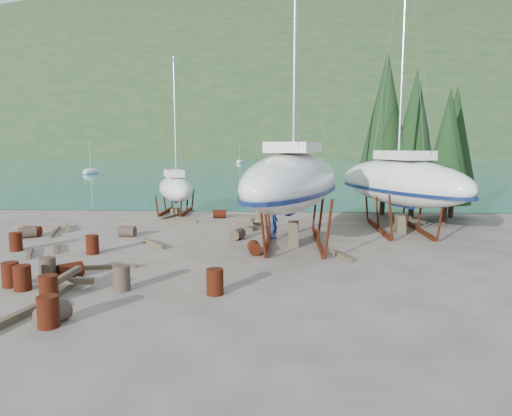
# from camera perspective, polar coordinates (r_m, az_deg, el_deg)

# --- Properties ---
(ground) EXTENTS (600.00, 600.00, 0.00)m
(ground) POSITION_cam_1_polar(r_m,az_deg,el_deg) (20.07, -7.53, -6.60)
(ground) COLOR #564E44
(ground) RESTS_ON ground
(bay_water) EXTENTS (700.00, 700.00, 0.00)m
(bay_water) POSITION_cam_1_polar(r_m,az_deg,el_deg) (334.15, 2.52, 6.95)
(bay_water) COLOR teal
(bay_water) RESTS_ON ground
(far_hill) EXTENTS (800.00, 360.00, 110.00)m
(far_hill) POSITION_cam_1_polar(r_m,az_deg,el_deg) (339.15, 2.53, 6.96)
(far_hill) COLOR #20371B
(far_hill) RESTS_ON ground
(far_house_left) EXTENTS (6.60, 5.60, 5.60)m
(far_house_left) POSITION_cam_1_polar(r_m,az_deg,el_deg) (218.58, -13.91, 7.05)
(far_house_left) COLOR beige
(far_house_left) RESTS_ON ground
(far_house_center) EXTENTS (6.60, 5.60, 5.60)m
(far_house_center) POSITION_cam_1_polar(r_m,az_deg,el_deg) (210.44, -3.36, 7.24)
(far_house_center) COLOR beige
(far_house_center) RESTS_ON ground
(far_house_right) EXTENTS (6.60, 5.60, 5.60)m
(far_house_right) POSITION_cam_1_polar(r_m,az_deg,el_deg) (210.76, 10.39, 7.13)
(far_house_right) COLOR beige
(far_house_right) RESTS_ON ground
(cypress_near_right) EXTENTS (3.60, 3.60, 10.00)m
(cypress_near_right) POSITION_cam_1_polar(r_m,az_deg,el_deg) (32.34, 19.23, 8.84)
(cypress_near_right) COLOR black
(cypress_near_right) RESTS_ON ground
(cypress_mid_right) EXTENTS (3.06, 3.06, 8.50)m
(cypress_mid_right) POSITION_cam_1_polar(r_m,az_deg,el_deg) (30.88, 22.88, 7.11)
(cypress_mid_right) COLOR black
(cypress_mid_right) RESTS_ON ground
(cypress_back_left) EXTENTS (4.14, 4.14, 11.50)m
(cypress_back_left) POSITION_cam_1_polar(r_m,az_deg,el_deg) (33.94, 15.88, 10.38)
(cypress_back_left) COLOR black
(cypress_back_left) RESTS_ON ground
(cypress_far_right) EXTENTS (3.24, 3.24, 9.00)m
(cypress_far_right) POSITION_cam_1_polar(r_m,az_deg,el_deg) (34.21, 23.59, 7.57)
(cypress_far_right) COLOR black
(cypress_far_right) RESTS_ON ground
(moored_boat_left) EXTENTS (2.00, 5.00, 6.05)m
(moored_boat_left) POSITION_cam_1_polar(r_m,az_deg,el_deg) (86.08, -19.96, 4.29)
(moored_boat_left) COLOR silver
(moored_boat_left) RESTS_ON ground
(moored_boat_mid) EXTENTS (2.00, 5.00, 6.05)m
(moored_boat_mid) POSITION_cam_1_polar(r_m,az_deg,el_deg) (99.40, 6.81, 5.11)
(moored_boat_mid) COLOR silver
(moored_boat_mid) RESTS_ON ground
(moored_boat_far) EXTENTS (2.00, 5.00, 6.05)m
(moored_boat_far) POSITION_cam_1_polar(r_m,az_deg,el_deg) (129.70, -2.04, 5.78)
(moored_boat_far) COLOR silver
(moored_boat_far) RESTS_ON ground
(large_sailboat_near) EXTENTS (6.97, 13.18, 19.92)m
(large_sailboat_near) POSITION_cam_1_polar(r_m,az_deg,el_deg) (23.26, 4.71, 3.43)
(large_sailboat_near) COLOR silver
(large_sailboat_near) RESTS_ON ground
(large_sailboat_far) EXTENTS (7.30, 11.62, 17.75)m
(large_sailboat_far) POSITION_cam_1_polar(r_m,az_deg,el_deg) (27.77, 17.57, 3.17)
(large_sailboat_far) COLOR silver
(large_sailboat_far) RESTS_ON ground
(small_sailboat_shore) EXTENTS (4.72, 7.37, 11.29)m
(small_sailboat_shore) POSITION_cam_1_polar(r_m,az_deg,el_deg) (34.11, -10.03, 2.47)
(small_sailboat_shore) COLOR silver
(small_sailboat_shore) RESTS_ON ground
(worker) EXTENTS (0.59, 0.71, 1.65)m
(worker) POSITION_cam_1_polar(r_m,az_deg,el_deg) (24.53, 2.27, -1.92)
(worker) COLOR navy
(worker) RESTS_ON ground
(drum_0) EXTENTS (0.58, 0.58, 0.88)m
(drum_0) POSITION_cam_1_polar(r_m,az_deg,el_deg) (18.48, -28.34, -7.34)
(drum_0) COLOR #4F200D
(drum_0) RESTS_ON ground
(drum_1) EXTENTS (0.89, 1.04, 0.58)m
(drum_1) POSITION_cam_1_polar(r_m,az_deg,el_deg) (14.32, -24.05, -11.96)
(drum_1) COLOR #2D2823
(drum_1) RESTS_ON ground
(drum_2) EXTENTS (0.93, 0.66, 0.58)m
(drum_2) POSITION_cam_1_polar(r_m,az_deg,el_deg) (27.90, -26.18, -2.65)
(drum_2) COLOR #4F200D
(drum_2) RESTS_ON ground
(drum_3) EXTENTS (0.58, 0.58, 0.88)m
(drum_3) POSITION_cam_1_polar(r_m,az_deg,el_deg) (14.06, -24.55, -11.71)
(drum_3) COLOR #4F200D
(drum_3) RESTS_ON ground
(drum_4) EXTENTS (0.92, 0.65, 0.58)m
(drum_4) POSITION_cam_1_polar(r_m,az_deg,el_deg) (31.56, -4.57, -0.74)
(drum_4) COLOR #4F200D
(drum_4) RESTS_ON ground
(drum_6) EXTENTS (0.73, 0.97, 0.58)m
(drum_6) POSITION_cam_1_polar(r_m,az_deg,el_deg) (21.11, -0.20, -5.00)
(drum_6) COLOR #4F200D
(drum_6) RESTS_ON ground
(drum_7) EXTENTS (0.58, 0.58, 0.88)m
(drum_7) POSITION_cam_1_polar(r_m,az_deg,el_deg) (15.54, -5.15, -9.16)
(drum_7) COLOR #4F200D
(drum_7) RESTS_ON ground
(drum_8) EXTENTS (0.58, 0.58, 0.88)m
(drum_8) POSITION_cam_1_polar(r_m,az_deg,el_deg) (24.52, -27.82, -3.75)
(drum_8) COLOR #4F200D
(drum_8) RESTS_ON ground
(drum_9) EXTENTS (0.93, 0.67, 0.58)m
(drum_9) POSITION_cam_1_polar(r_m,az_deg,el_deg) (26.09, -15.79, -2.82)
(drum_9) COLOR #2D2823
(drum_9) RESTS_ON ground
(drum_10) EXTENTS (0.58, 0.58, 0.88)m
(drum_10) POSITION_cam_1_polar(r_m,az_deg,el_deg) (17.85, -27.17, -7.77)
(drum_10) COLOR #4F200D
(drum_10) RESTS_ON ground
(drum_11) EXTENTS (0.85, 1.02, 0.58)m
(drum_11) POSITION_cam_1_polar(r_m,az_deg,el_deg) (24.34, -2.32, -3.28)
(drum_11) COLOR #2D2823
(drum_11) RESTS_ON ground
(drum_12) EXTENTS (1.03, 1.03, 0.58)m
(drum_12) POSITION_cam_1_polar(r_m,az_deg,el_deg) (18.76, -22.19, -7.22)
(drum_12) COLOR #4F200D
(drum_12) RESTS_ON ground
(drum_13) EXTENTS (0.58, 0.58, 0.88)m
(drum_13) POSITION_cam_1_polar(r_m,az_deg,el_deg) (16.18, -24.50, -9.17)
(drum_13) COLOR #4F200D
(drum_13) RESTS_ON ground
(drum_14) EXTENTS (0.58, 0.58, 0.88)m
(drum_14) POSITION_cam_1_polar(r_m,az_deg,el_deg) (22.40, -19.77, -4.32)
(drum_14) COLOR #4F200D
(drum_14) RESTS_ON ground
(drum_15) EXTENTS (1.05, 0.96, 0.58)m
(drum_15) POSITION_cam_1_polar(r_m,az_deg,el_deg) (27.69, -26.66, -2.76)
(drum_15) COLOR #2D2823
(drum_15) RESTS_ON ground
(drum_16) EXTENTS (0.58, 0.58, 0.88)m
(drum_16) POSITION_cam_1_polar(r_m,az_deg,el_deg) (18.66, -24.58, -6.96)
(drum_16) COLOR #2D2823
(drum_16) RESTS_ON ground
(drum_17) EXTENTS (0.58, 0.58, 0.88)m
(drum_17) POSITION_cam_1_polar(r_m,az_deg,el_deg) (16.55, -16.44, -8.40)
(drum_17) COLOR #2D2823
(drum_17) RESTS_ON ground
(timber_0) EXTENTS (0.88, 2.39, 0.14)m
(timber_0) POSITION_cam_1_polar(r_m,az_deg,el_deg) (32.24, -10.72, -1.06)
(timber_0) COLOR brown
(timber_0) RESTS_ON ground
(timber_1) EXTENTS (0.76, 1.82, 0.19)m
(timber_1) POSITION_cam_1_polar(r_m,az_deg,el_deg) (20.79, 10.57, -5.88)
(timber_1) COLOR brown
(timber_1) RESTS_ON ground
(timber_2) EXTENTS (1.27, 1.89, 0.19)m
(timber_2) POSITION_cam_1_polar(r_m,az_deg,el_deg) (29.56, -22.39, -2.28)
(timber_2) COLOR brown
(timber_2) RESTS_ON ground
(timber_3) EXTENTS (1.93, 2.56, 0.15)m
(timber_3) POSITION_cam_1_polar(r_m,az_deg,el_deg) (16.82, -24.40, -9.83)
(timber_3) COLOR brown
(timber_3) RESTS_ON ground
(timber_4) EXTENTS (1.10, 1.83, 0.17)m
(timber_4) POSITION_cam_1_polar(r_m,az_deg,el_deg) (23.97, -23.79, -4.62)
(timber_4) COLOR brown
(timber_4) RESTS_ON ground
(timber_5) EXTENTS (2.90, 0.76, 0.16)m
(timber_5) POSITION_cam_1_polar(r_m,az_deg,el_deg) (19.67, -19.06, -7.01)
(timber_5) COLOR brown
(timber_5) RESTS_ON ground
(timber_6) EXTENTS (1.77, 0.29, 0.19)m
(timber_6) POSITION_cam_1_polar(r_m,az_deg,el_deg) (31.49, -0.07, -1.09)
(timber_6) COLOR brown
(timber_6) RESTS_ON ground
(timber_8) EXTENTS (1.54, 1.73, 0.19)m
(timber_8) POSITION_cam_1_polar(r_m,az_deg,el_deg) (23.43, -12.64, -4.39)
(timber_8) COLOR brown
(timber_8) RESTS_ON ground
(timber_9) EXTENTS (2.46, 0.59, 0.15)m
(timber_9) POSITION_cam_1_polar(r_m,az_deg,el_deg) (30.29, -9.56, -1.60)
(timber_9) COLOR brown
(timber_9) RESTS_ON ground
(timber_12) EXTENTS (1.02, 1.88, 0.17)m
(timber_12) POSITION_cam_1_polar(r_m,az_deg,el_deg) (23.47, -26.42, -5.03)
(timber_12) COLOR brown
(timber_12) RESTS_ON ground
(timber_15) EXTENTS (1.08, 2.98, 0.15)m
(timber_15) POSITION_cam_1_polar(r_m,az_deg,el_deg) (28.59, -23.82, -2.72)
(timber_15) COLOR brown
(timber_15) RESTS_ON ground
(timber_16) EXTENTS (0.72, 2.48, 0.23)m
(timber_16) POSITION_cam_1_polar(r_m,az_deg,el_deg) (14.73, -28.95, -12.44)
(timber_16) COLOR brown
(timber_16) RESTS_ON ground
(timber_17) EXTENTS (2.67, 0.56, 0.16)m
(timber_17) POSITION_cam_1_polar(r_m,az_deg,el_deg) (30.47, -25.47, -2.19)
(timber_17) COLOR brown
(timber_17) RESTS_ON ground
(timber_pile_fore) EXTENTS (1.80, 1.80, 0.60)m
(timber_pile_fore) POSITION_cam_1_polar(r_m,az_deg,el_deg) (17.37, -22.47, -8.39)
(timber_pile_fore) COLOR brown
(timber_pile_fore) RESTS_ON ground
(timber_pile_aft) EXTENTS (1.80, 1.80, 0.60)m
(timber_pile_aft) POSITION_cam_1_polar(r_m,az_deg,el_deg) (27.33, -0.52, -2.03)
(timber_pile_aft) COLOR brown
(timber_pile_aft) RESTS_ON ground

